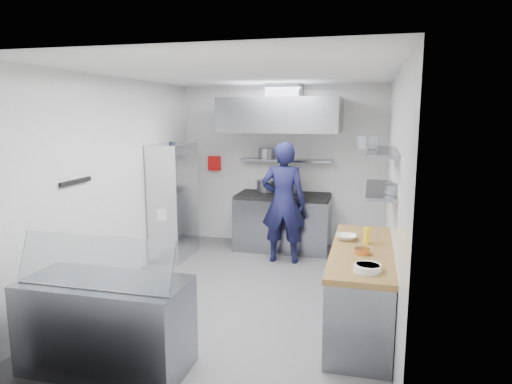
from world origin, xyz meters
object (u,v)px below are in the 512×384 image
(gas_range, at_px, (283,223))
(display_case, at_px, (107,325))
(wire_rack, at_px, (174,201))
(chef, at_px, (283,202))

(gas_range, relative_size, display_case, 1.07)
(wire_rack, bearing_deg, display_case, -76.51)
(chef, xyz_separation_m, display_case, (-0.99, -3.43, -0.53))
(display_case, bearing_deg, gas_range, 78.23)
(wire_rack, xyz_separation_m, display_case, (0.78, -3.23, -0.50))
(gas_range, distance_m, wire_rack, 1.91)
(gas_range, height_order, wire_rack, wire_rack)
(gas_range, xyz_separation_m, wire_rack, (-1.63, -0.87, 0.48))
(chef, relative_size, wire_rack, 1.03)
(chef, bearing_deg, display_case, 69.66)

